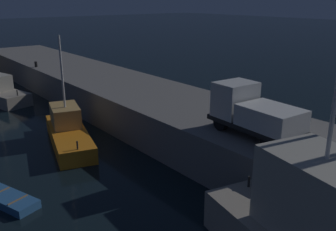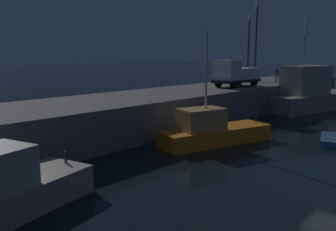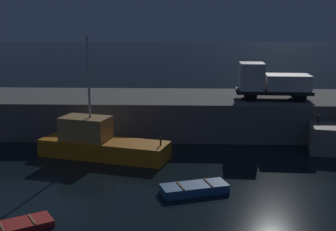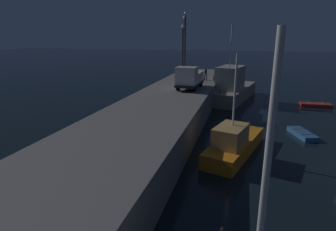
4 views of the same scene
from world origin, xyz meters
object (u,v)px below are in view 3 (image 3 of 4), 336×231
Objects in this scene: rowboat_white_mid at (17,226)px; dinghy_red_small at (194,189)px; fishing_boat_white at (99,143)px; utility_truck at (271,82)px.

dinghy_red_small is at bearing 29.95° from rowboat_white_mid.
rowboat_white_mid is 0.84× the size of dinghy_red_small.
fishing_boat_white is at bearing 135.23° from dinghy_red_small.
utility_truck is at bearing 50.19° from rowboat_white_mid.
fishing_boat_white is 12.63m from utility_truck.
utility_truck is (5.48, 10.92, 3.62)m from dinghy_red_small.
fishing_boat_white reaches higher than utility_truck.
utility_truck is (12.45, 14.94, 3.69)m from rowboat_white_mid.
dinghy_red_small reaches higher than rowboat_white_mid.
rowboat_white_mid is at bearing -129.81° from utility_truck.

